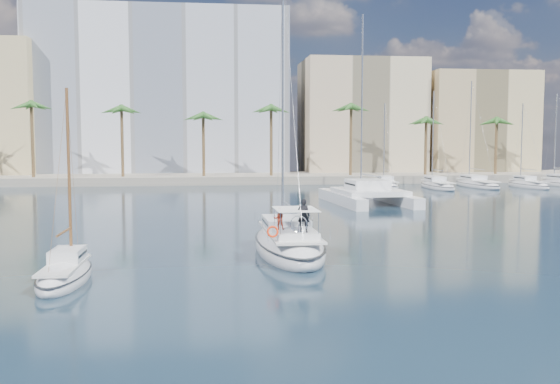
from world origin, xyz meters
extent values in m
plane|color=black|center=(0.00, 0.00, 0.00)|extent=(160.00, 160.00, 0.00)
cube|color=gray|center=(0.00, 61.00, 0.60)|extent=(120.00, 14.00, 1.20)
cube|color=white|center=(-12.00, 73.00, 14.00)|extent=(42.00, 16.00, 28.00)
cube|color=#C7B68F|center=(22.00, 70.00, 10.00)|extent=(20.00, 14.00, 20.00)
cube|color=tan|center=(42.00, 68.00, 9.00)|extent=(18.00, 12.00, 18.00)
cylinder|color=brown|center=(0.00, 57.00, 5.25)|extent=(0.44, 0.44, 10.50)
sphere|color=#2B5C21|center=(0.00, 57.00, 10.50)|extent=(3.60, 3.60, 3.60)
cylinder|color=brown|center=(34.00, 57.00, 5.25)|extent=(0.44, 0.44, 10.50)
sphere|color=#2B5C21|center=(34.00, 57.00, 10.50)|extent=(3.60, 3.60, 3.60)
ellipsoid|color=silver|center=(0.21, 0.39, 0.37)|extent=(4.00, 12.03, 2.48)
ellipsoid|color=black|center=(0.21, 0.39, 0.72)|extent=(4.04, 12.14, 0.18)
cube|color=silver|center=(0.22, 0.16, 1.31)|extent=(2.86, 9.02, 0.12)
cube|color=silver|center=(0.19, 1.54, 1.67)|extent=(2.63, 3.95, 0.60)
cube|color=black|center=(0.19, 1.54, 1.69)|extent=(2.64, 3.49, 0.14)
cylinder|color=#B7BABF|center=(0.17, 2.92, 9.21)|extent=(0.15, 0.15, 15.69)
cylinder|color=#B7BABF|center=(0.21, 0.50, 2.87)|extent=(0.19, 4.83, 0.11)
cube|color=silver|center=(0.25, -2.15, 1.55)|extent=(2.32, 3.03, 0.36)
cube|color=white|center=(0.26, -2.26, 2.92)|extent=(2.32, 3.03, 0.04)
torus|color=silver|center=(0.27, -3.30, 2.22)|extent=(0.96, 0.07, 0.96)
torus|color=#FE350D|center=(-1.18, -3.78, 1.92)|extent=(0.63, 0.21, 0.64)
imported|color=black|center=(0.59, -2.93, 2.65)|extent=(0.79, 0.66, 1.84)
imported|color=maroon|center=(-0.61, -1.77, 2.34)|extent=(0.62, 0.49, 1.22)
ellipsoid|color=silver|center=(-11.34, -5.88, 0.23)|extent=(2.22, 6.79, 1.59)
ellipsoid|color=black|center=(-11.34, -5.88, 0.46)|extent=(2.24, 6.85, 0.18)
cube|color=silver|center=(-11.34, -6.01, 0.84)|extent=(1.58, 5.09, 0.12)
cube|color=silver|center=(-11.33, -5.23, 1.20)|extent=(1.46, 2.23, 0.60)
cube|color=black|center=(-11.33, -5.23, 1.22)|extent=(1.48, 1.97, 0.14)
cylinder|color=brown|center=(-11.31, -4.45, 5.07)|extent=(0.15, 0.15, 8.35)
cylinder|color=brown|center=(-11.33, -5.82, 2.40)|extent=(0.15, 2.73, 0.11)
cube|color=silver|center=(9.25, 27.00, 0.55)|extent=(2.27, 13.77, 1.10)
cube|color=silver|center=(14.89, 27.45, 0.55)|extent=(2.27, 13.77, 1.10)
cube|color=silver|center=(12.13, 26.54, 1.30)|extent=(6.83, 8.01, 0.50)
cube|color=silver|center=(12.07, 27.23, 2.00)|extent=(4.08, 4.40, 1.00)
cube|color=black|center=(12.07, 27.23, 2.05)|extent=(4.06, 3.85, 0.18)
cylinder|color=#B7BABF|center=(11.91, 29.28, 10.64)|extent=(0.18, 0.18, 18.29)
ellipsoid|color=silver|center=(0.28, 1.57, 1.07)|extent=(0.22, 0.42, 0.20)
sphere|color=silver|center=(0.28, 1.77, 1.09)|extent=(0.11, 0.11, 0.11)
cube|color=gray|center=(-0.02, 1.57, 1.10)|extent=(0.48, 0.17, 0.11)
cube|color=gray|center=(0.57, 1.57, 1.10)|extent=(0.48, 0.17, 0.11)
camera|label=1|loc=(-4.63, -35.99, 6.82)|focal=40.00mm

